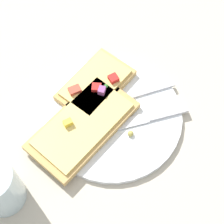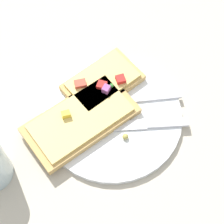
{
  "view_description": "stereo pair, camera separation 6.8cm",
  "coord_description": "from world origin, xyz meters",
  "px_view_note": "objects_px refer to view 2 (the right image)",
  "views": [
    {
      "loc": [
        0.29,
        -0.15,
        0.62
      ],
      "look_at": [
        0.0,
        0.0,
        0.02
      ],
      "focal_mm": 60.0,
      "sensor_mm": 36.0,
      "label": 1
    },
    {
      "loc": [
        0.31,
        -0.08,
        0.62
      ],
      "look_at": [
        0.0,
        0.0,
        0.02
      ],
      "focal_mm": 60.0,
      "sensor_mm": 36.0,
      "label": 2
    }
  ],
  "objects_px": {
    "knife": "(142,125)",
    "pizza_slice_corner": "(103,82)",
    "plate": "(112,116)",
    "pizza_slice_main": "(80,117)",
    "fork": "(115,101)"
  },
  "relations": [
    {
      "from": "knife",
      "to": "pizza_slice_corner",
      "type": "distance_m",
      "value": 0.11
    },
    {
      "from": "fork",
      "to": "pizza_slice_corner",
      "type": "relative_size",
      "value": 1.36
    },
    {
      "from": "plate",
      "to": "pizza_slice_corner",
      "type": "xyz_separation_m",
      "value": [
        -0.07,
        -0.0,
        0.02
      ]
    },
    {
      "from": "plate",
      "to": "knife",
      "type": "xyz_separation_m",
      "value": [
        0.04,
        0.05,
        0.01
      ]
    },
    {
      "from": "knife",
      "to": "pizza_slice_corner",
      "type": "relative_size",
      "value": 1.2
    },
    {
      "from": "plate",
      "to": "knife",
      "type": "bearing_deg",
      "value": 53.09
    },
    {
      "from": "plate",
      "to": "fork",
      "type": "distance_m",
      "value": 0.03
    },
    {
      "from": "knife",
      "to": "pizza_slice_corner",
      "type": "xyz_separation_m",
      "value": [
        -0.1,
        -0.05,
        0.01
      ]
    },
    {
      "from": "plate",
      "to": "pizza_slice_corner",
      "type": "height_order",
      "value": "pizza_slice_corner"
    },
    {
      "from": "plate",
      "to": "fork",
      "type": "height_order",
      "value": "fork"
    },
    {
      "from": "fork",
      "to": "knife",
      "type": "bearing_deg",
      "value": 128.85
    },
    {
      "from": "plate",
      "to": "pizza_slice_corner",
      "type": "bearing_deg",
      "value": -179.99
    },
    {
      "from": "fork",
      "to": "pizza_slice_main",
      "type": "height_order",
      "value": "pizza_slice_main"
    },
    {
      "from": "knife",
      "to": "fork",
      "type": "bearing_deg",
      "value": -48.05
    },
    {
      "from": "plate",
      "to": "pizza_slice_main",
      "type": "height_order",
      "value": "pizza_slice_main"
    }
  ]
}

